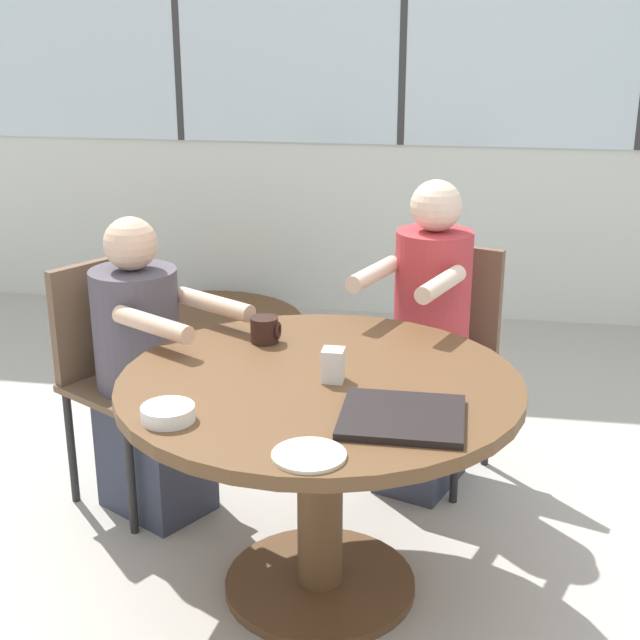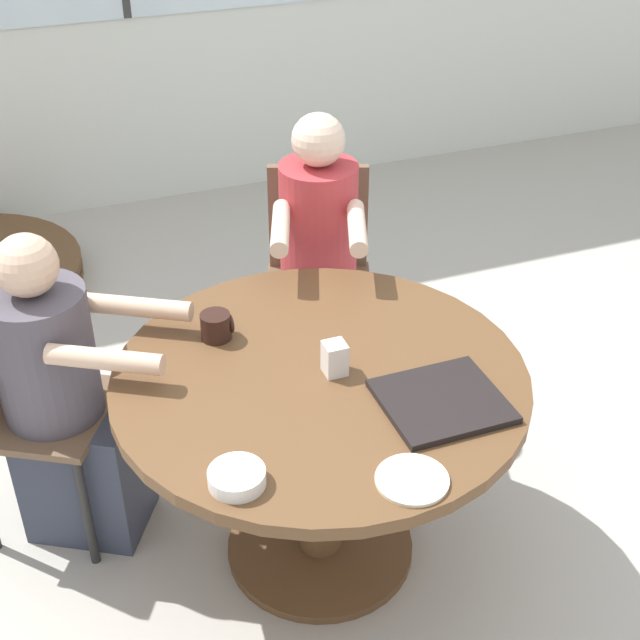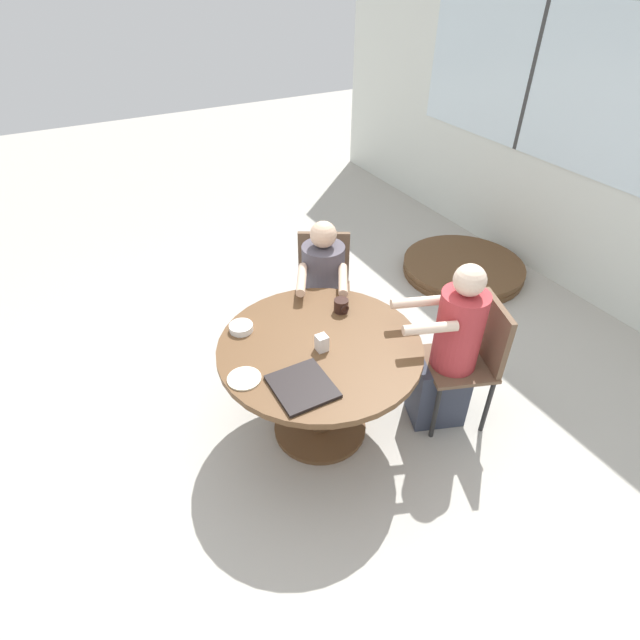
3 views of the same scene
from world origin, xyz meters
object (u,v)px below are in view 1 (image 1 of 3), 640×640
object	(u,v)px
person_man_blue_shirt	(427,351)
folded_table_stack	(201,330)
coffee_mug	(265,330)
person_woman_green_shirt	(147,383)
chair_for_man_blue_shirt	(444,338)
bowl_white_shallow	(168,413)
milk_carton_small	(333,365)
chair_for_woman_green_shirt	(116,359)

from	to	relation	value
person_man_blue_shirt	folded_table_stack	world-z (taller)	person_man_blue_shirt
coffee_mug	folded_table_stack	distance (m)	2.14
person_woman_green_shirt	person_man_blue_shirt	world-z (taller)	person_man_blue_shirt
chair_for_man_blue_shirt	person_man_blue_shirt	bearing A→B (deg)	90.00
person_woman_green_shirt	bowl_white_shallow	xyz separation A→B (m)	(0.35, -0.75, 0.25)
coffee_mug	folded_table_stack	size ratio (longest dim) A/B	0.08
person_man_blue_shirt	bowl_white_shallow	bearing A→B (deg)	80.76
person_woman_green_shirt	person_man_blue_shirt	bearing A→B (deg)	140.21
person_man_blue_shirt	milk_carton_small	size ratio (longest dim) A/B	11.99
person_woman_green_shirt	milk_carton_small	distance (m)	0.88
person_woman_green_shirt	coffee_mug	xyz separation A→B (m)	(0.46, -0.13, 0.27)
milk_carton_small	bowl_white_shallow	distance (m)	0.51
person_woman_green_shirt	bowl_white_shallow	size ratio (longest dim) A/B	7.65
chair_for_man_blue_shirt	milk_carton_small	xyz separation A→B (m)	(-0.29, -0.92, 0.23)
chair_for_woman_green_shirt	person_man_blue_shirt	world-z (taller)	person_man_blue_shirt
chair_for_man_blue_shirt	bowl_white_shallow	world-z (taller)	chair_for_man_blue_shirt
chair_for_woman_green_shirt	chair_for_man_blue_shirt	world-z (taller)	same
person_man_blue_shirt	chair_for_woman_green_shirt	bearing A→B (deg)	33.78
person_man_blue_shirt	milk_carton_small	bearing A→B (deg)	92.98
person_man_blue_shirt	coffee_mug	xyz separation A→B (m)	(-0.50, -0.48, 0.22)
person_man_blue_shirt	milk_carton_small	world-z (taller)	person_man_blue_shirt
person_man_blue_shirt	bowl_white_shallow	distance (m)	1.28
coffee_mug	milk_carton_small	distance (m)	0.39
milk_carton_small	bowl_white_shallow	bearing A→B (deg)	-138.85
person_woman_green_shirt	milk_carton_small	world-z (taller)	person_woman_green_shirt
person_woman_green_shirt	bowl_white_shallow	world-z (taller)	person_woman_green_shirt
chair_for_woman_green_shirt	chair_for_man_blue_shirt	bearing A→B (deg)	139.98
coffee_mug	bowl_white_shallow	bearing A→B (deg)	-100.76
chair_for_woman_green_shirt	person_woman_green_shirt	world-z (taller)	person_woman_green_shirt
chair_for_woman_green_shirt	chair_for_man_blue_shirt	distance (m)	1.24
chair_for_man_blue_shirt	milk_carton_small	size ratio (longest dim) A/B	9.09
coffee_mug	milk_carton_small	size ratio (longest dim) A/B	0.99
person_woman_green_shirt	folded_table_stack	bearing A→B (deg)	-138.67
chair_for_man_blue_shirt	person_woman_green_shirt	xyz separation A→B (m)	(-1.02, -0.50, -0.05)
coffee_mug	bowl_white_shallow	xyz separation A→B (m)	(-0.12, -0.62, -0.02)
person_woman_green_shirt	bowl_white_shallow	bearing A→B (deg)	55.03
chair_for_woman_green_shirt	milk_carton_small	world-z (taller)	chair_for_woman_green_shirt
chair_for_man_blue_shirt	folded_table_stack	distance (m)	1.89
person_man_blue_shirt	bowl_white_shallow	xyz separation A→B (m)	(-0.62, -1.10, 0.20)
chair_for_woman_green_shirt	bowl_white_shallow	distance (m)	0.99
chair_for_woman_green_shirt	person_man_blue_shirt	distance (m)	1.14
chair_for_woman_green_shirt	person_woman_green_shirt	size ratio (longest dim) A/B	0.82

